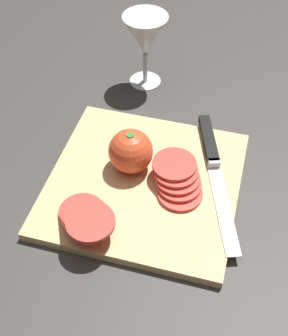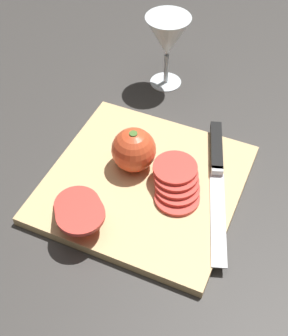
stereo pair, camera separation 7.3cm
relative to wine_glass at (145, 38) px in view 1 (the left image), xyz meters
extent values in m
plane|color=#383533|center=(0.03, -0.29, -0.10)|extent=(3.00, 3.00, 0.00)
cube|color=tan|center=(0.07, -0.27, -0.09)|extent=(0.30, 0.30, 0.02)
cylinder|color=silver|center=(0.00, 0.00, -0.10)|extent=(0.06, 0.06, 0.00)
cylinder|color=silver|center=(0.00, 0.00, -0.07)|extent=(0.01, 0.01, 0.06)
cone|color=silver|center=(0.00, 0.00, 0.00)|extent=(0.09, 0.09, 0.08)
cone|color=beige|center=(0.00, 0.00, -0.02)|extent=(0.03, 0.03, 0.03)
sphere|color=#DB4C28|center=(0.04, -0.25, -0.05)|extent=(0.07, 0.07, 0.07)
cylinder|color=#47702D|center=(0.04, -0.25, -0.02)|extent=(0.01, 0.01, 0.01)
cube|color=silver|center=(0.20, -0.29, -0.08)|extent=(0.08, 0.17, 0.00)
cube|color=silver|center=(0.18, -0.21, -0.08)|extent=(0.02, 0.02, 0.01)
cube|color=black|center=(0.16, -0.16, -0.08)|extent=(0.05, 0.11, 0.01)
cylinder|color=#D63D33|center=(0.13, -0.28, -0.08)|extent=(0.07, 0.07, 0.01)
cylinder|color=#D63D33|center=(0.13, -0.27, -0.08)|extent=(0.07, 0.07, 0.01)
cylinder|color=#D63D33|center=(0.13, -0.27, -0.07)|extent=(0.07, 0.07, 0.01)
cylinder|color=#D63D33|center=(0.12, -0.26, -0.06)|extent=(0.07, 0.07, 0.01)
cylinder|color=#D63D33|center=(0.12, -0.25, -0.06)|extent=(0.07, 0.07, 0.01)
cylinder|color=#D63D33|center=(0.00, -0.36, -0.08)|extent=(0.07, 0.07, 0.01)
cylinder|color=#D63D33|center=(0.00, -0.37, -0.08)|extent=(0.07, 0.07, 0.01)
cylinder|color=#D63D33|center=(0.01, -0.37, -0.07)|extent=(0.07, 0.07, 0.01)
cylinder|color=#D63D33|center=(0.02, -0.38, -0.06)|extent=(0.07, 0.07, 0.01)
cylinder|color=#D63D33|center=(0.02, -0.39, -0.06)|extent=(0.07, 0.07, 0.01)
cylinder|color=#D63D33|center=(0.03, -0.40, -0.05)|extent=(0.07, 0.07, 0.01)
camera|label=1|loc=(0.20, -0.75, 0.49)|focal=50.00mm
camera|label=2|loc=(0.27, -0.72, 0.49)|focal=50.00mm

